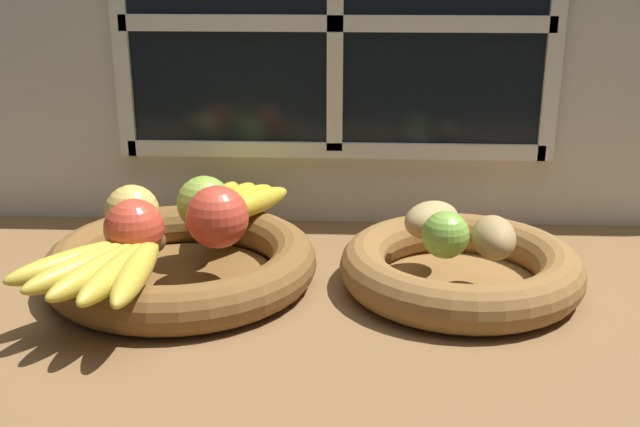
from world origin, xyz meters
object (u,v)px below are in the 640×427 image
at_px(banana_bunch_front, 108,266).
at_px(potato_small, 494,237).
at_px(apple_red_right, 217,217).
at_px(apple_green_back, 204,203).
at_px(apple_golden_left, 132,212).
at_px(fruit_bowl_right, 460,268).
at_px(fruit_bowl_left, 182,263).
at_px(apple_red_front, 134,229).
at_px(banana_bunch_back, 231,203).
at_px(potato_oblong, 432,220).
at_px(lime_near, 445,235).

xyz_separation_m(banana_bunch_front, potato_small, (0.44, 0.09, 0.01)).
bearing_deg(apple_red_right, apple_green_back, 114.53).
distance_m(apple_red_right, apple_golden_left, 0.12).
distance_m(apple_golden_left, apple_green_back, 0.09).
relative_size(fruit_bowl_right, apple_green_back, 4.22).
relative_size(fruit_bowl_left, potato_small, 4.21).
bearing_deg(apple_red_front, banana_bunch_back, 61.76).
distance_m(banana_bunch_back, potato_oblong, 0.29).
bearing_deg(lime_near, apple_golden_left, 172.81).
bearing_deg(potato_oblong, fruit_bowl_right, -37.87).
distance_m(fruit_bowl_left, potato_small, 0.40).
height_order(fruit_bowl_left, banana_bunch_back, banana_bunch_back).
distance_m(fruit_bowl_left, potato_oblong, 0.33).
xyz_separation_m(apple_golden_left, banana_bunch_front, (0.01, -0.13, -0.02)).
height_order(fruit_bowl_left, apple_golden_left, apple_golden_left).
distance_m(apple_golden_left, banana_bunch_back, 0.15).
height_order(fruit_bowl_right, banana_bunch_front, banana_bunch_front).
relative_size(banana_bunch_front, potato_oblong, 2.45).
relative_size(fruit_bowl_left, banana_bunch_front, 1.75).
distance_m(fruit_bowl_left, apple_green_back, 0.08).
distance_m(apple_red_right, lime_near, 0.28).
xyz_separation_m(apple_red_front, lime_near, (0.37, 0.02, -0.01)).
bearing_deg(potato_oblong, apple_red_right, -170.31).
bearing_deg(apple_golden_left, banana_bunch_front, -85.86).
height_order(fruit_bowl_right, apple_red_right, apple_red_right).
distance_m(apple_red_right, apple_green_back, 0.07).
bearing_deg(potato_small, potato_oblong, 138.58).
height_order(fruit_bowl_right, banana_bunch_back, banana_bunch_back).
xyz_separation_m(fruit_bowl_right, potato_oblong, (-0.04, 0.03, 0.05)).
xyz_separation_m(apple_golden_left, apple_green_back, (0.09, 0.03, 0.00)).
bearing_deg(lime_near, potato_small, 6.67).
bearing_deg(fruit_bowl_right, potato_oblong, 142.13).
xyz_separation_m(fruit_bowl_right, banana_bunch_front, (-0.41, -0.12, 0.05)).
bearing_deg(apple_golden_left, fruit_bowl_right, -1.43).
height_order(apple_red_right, potato_small, apple_red_right).
bearing_deg(banana_bunch_front, lime_near, 12.45).
distance_m(apple_red_front, potato_small, 0.43).
bearing_deg(apple_red_front, potato_small, 3.13).
height_order(fruit_bowl_left, apple_red_right, apple_red_right).
bearing_deg(apple_golden_left, lime_near, -7.19).
height_order(banana_bunch_back, potato_small, potato_small).
relative_size(fruit_bowl_right, apple_golden_left, 4.42).
relative_size(apple_golden_left, banana_bunch_back, 0.39).
xyz_separation_m(fruit_bowl_left, banana_bunch_back, (0.05, 0.11, 0.05)).
relative_size(apple_red_right, apple_golden_left, 1.13).
bearing_deg(lime_near, fruit_bowl_left, 173.24).
bearing_deg(potato_oblong, banana_bunch_back, 163.38).
bearing_deg(apple_red_front, apple_golden_left, 107.76).
relative_size(fruit_bowl_left, banana_bunch_back, 1.97).
relative_size(apple_red_front, potato_small, 0.87).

